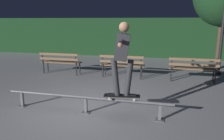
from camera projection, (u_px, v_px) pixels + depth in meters
ground_plane at (88, 110)px, 5.21m from camera, size 90.00×90.00×0.00m
hedge_backdrop at (137, 37)px, 13.05m from camera, size 24.00×1.20×2.20m
grind_rail at (86, 100)px, 5.03m from camera, size 3.89×0.18×0.40m
skateboard at (122, 96)px, 4.80m from camera, size 0.80×0.30×0.09m
skateboarder at (122, 53)px, 4.59m from camera, size 0.63×1.40×1.56m
park_bench_leftmost at (60, 61)px, 8.65m from camera, size 1.60×0.43×0.88m
park_bench_left_center at (122, 63)px, 8.08m from camera, size 1.60×0.43×0.88m
park_bench_right_center at (193, 67)px, 7.51m from camera, size 1.60×0.43×0.88m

